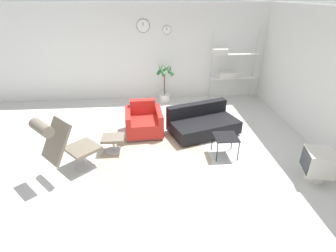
% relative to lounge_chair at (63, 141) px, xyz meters
% --- Properties ---
extents(ground_plane, '(12.00, 12.00, 0.00)m').
position_rel_lounge_chair_xyz_m(ground_plane, '(1.90, 0.67, -0.69)').
color(ground_plane, silver).
extents(wall_back, '(12.00, 0.09, 2.80)m').
position_rel_lounge_chair_xyz_m(wall_back, '(1.89, 3.87, 0.71)').
color(wall_back, silver).
rests_on(wall_back, ground_plane).
extents(wall_right, '(0.06, 12.00, 2.80)m').
position_rel_lounge_chair_xyz_m(wall_right, '(5.12, 0.67, 0.71)').
color(wall_right, silver).
rests_on(wall_right, ground_plane).
extents(round_rug, '(2.30, 2.30, 0.01)m').
position_rel_lounge_chair_xyz_m(round_rug, '(1.61, 0.32, -0.68)').
color(round_rug, tan).
rests_on(round_rug, ground_plane).
extents(lounge_chair, '(1.10, 1.08, 1.17)m').
position_rel_lounge_chair_xyz_m(lounge_chair, '(0.00, 0.00, 0.00)').
color(lounge_chair, '#BCBCC1').
rests_on(lounge_chair, ground_plane).
extents(ottoman, '(0.47, 0.40, 0.35)m').
position_rel_lounge_chair_xyz_m(ottoman, '(0.76, 0.71, -0.43)').
color(ottoman, '#BCBCC1').
rests_on(ottoman, ground_plane).
extents(armchair_red, '(0.90, 0.90, 0.74)m').
position_rel_lounge_chair_xyz_m(armchair_red, '(1.40, 1.48, -0.41)').
color(armchair_red, silver).
rests_on(armchair_red, ground_plane).
extents(couch_low, '(1.76, 1.35, 0.64)m').
position_rel_lounge_chair_xyz_m(couch_low, '(2.79, 1.41, -0.46)').
color(couch_low, black).
rests_on(couch_low, ground_plane).
extents(side_table, '(0.47, 0.47, 0.44)m').
position_rel_lounge_chair_xyz_m(side_table, '(3.05, 0.38, -0.29)').
color(side_table, black).
rests_on(side_table, ground_plane).
extents(crt_television, '(0.56, 0.58, 0.58)m').
position_rel_lounge_chair_xyz_m(crt_television, '(4.47, -0.51, -0.37)').
color(crt_television, beige).
rests_on(crt_television, ground_plane).
extents(potted_plant, '(0.55, 0.56, 1.26)m').
position_rel_lounge_chair_xyz_m(potted_plant, '(2.03, 3.45, -0.19)').
color(potted_plant, silver).
rests_on(potted_plant, ground_plane).
extents(shelf_unit, '(1.40, 0.28, 2.04)m').
position_rel_lounge_chair_xyz_m(shelf_unit, '(3.93, 3.52, 0.38)').
color(shelf_unit, '#BCBCC1').
rests_on(shelf_unit, ground_plane).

